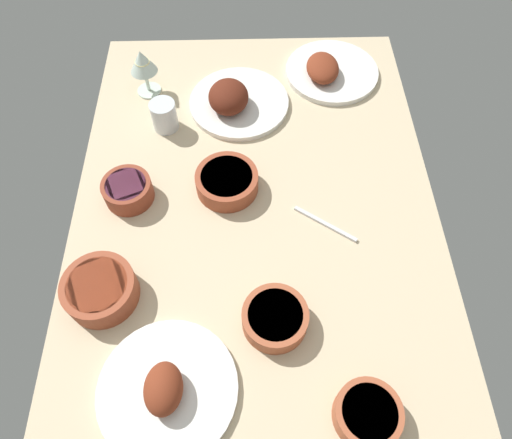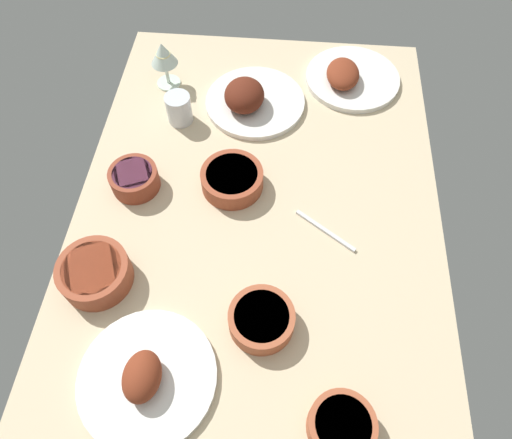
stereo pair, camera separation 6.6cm
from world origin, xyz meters
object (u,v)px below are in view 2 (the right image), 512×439
(bowl_cream, at_px, (232,179))
(water_tumbler, at_px, (179,109))
(plate_far_side, at_px, (250,99))
(fork_loose, at_px, (325,231))
(plate_near_viewer, at_px, (146,377))
(bowl_onions, at_px, (134,178))
(bowl_soup, at_px, (341,426))
(plate_center_main, at_px, (349,77))
(bowl_sauce, at_px, (95,273))
(bowl_pasta, at_px, (261,319))
(wine_glass, at_px, (163,56))

(bowl_cream, xyz_separation_m, water_tumbler, (0.22, 0.17, 0.01))
(plate_far_side, distance_m, fork_loose, 0.46)
(plate_near_viewer, relative_size, water_tumbler, 3.31)
(fork_loose, bearing_deg, plate_near_viewer, 81.88)
(bowl_onions, relative_size, bowl_cream, 0.77)
(bowl_soup, xyz_separation_m, fork_loose, (0.43, 0.03, -0.03))
(plate_center_main, distance_m, fork_loose, 0.53)
(bowl_sauce, bearing_deg, bowl_cream, -43.37)
(plate_center_main, distance_m, water_tumbler, 0.51)
(plate_near_viewer, xyz_separation_m, bowl_onions, (0.47, 0.13, 0.01))
(bowl_pasta, relative_size, fork_loose, 0.82)
(wine_glass, relative_size, fork_loose, 0.82)
(bowl_cream, distance_m, fork_loose, 0.27)
(plate_far_side, xyz_separation_m, bowl_pasta, (-0.64, -0.08, -0.00))
(bowl_sauce, bearing_deg, bowl_onions, -5.73)
(water_tumbler, bearing_deg, bowl_pasta, -154.42)
(bowl_sauce, relative_size, fork_loose, 0.93)
(plate_far_side, height_order, plate_center_main, plate_far_side)
(bowl_sauce, height_order, bowl_soup, bowl_sauce)
(bowl_onions, relative_size, wine_glass, 0.87)
(plate_near_viewer, xyz_separation_m, plate_center_main, (0.90, -0.42, 0.00))
(plate_center_main, xyz_separation_m, water_tumbler, (-0.20, 0.47, 0.02))
(bowl_onions, bearing_deg, fork_loose, -101.08)
(plate_near_viewer, bearing_deg, water_tumbler, 4.57)
(wine_glass, bearing_deg, fork_loose, -135.29)
(plate_far_side, distance_m, plate_near_viewer, 0.79)
(bowl_cream, relative_size, wine_glass, 1.12)
(bowl_cream, xyz_separation_m, bowl_soup, (-0.55, -0.27, 0.00))
(plate_center_main, bearing_deg, bowl_sauce, 140.65)
(bowl_soup, xyz_separation_m, wine_glass, (0.91, 0.50, 0.07))
(plate_near_viewer, distance_m, water_tumbler, 0.71)
(wine_glass, xyz_separation_m, fork_loose, (-0.47, -0.47, -0.10))
(plate_center_main, xyz_separation_m, bowl_pasta, (-0.77, 0.20, 0.01))
(plate_near_viewer, distance_m, bowl_cream, 0.51)
(bowl_onions, height_order, bowl_pasta, bowl_onions)
(plate_far_side, bearing_deg, plate_center_main, -65.86)
(wine_glass, bearing_deg, bowl_onions, 178.30)
(bowl_sauce, distance_m, wine_glass, 0.65)
(plate_near_viewer, xyz_separation_m, wine_glass, (0.85, 0.12, 0.08))
(bowl_sauce, relative_size, water_tumbler, 1.88)
(bowl_sauce, xyz_separation_m, water_tumbler, (0.50, -0.10, 0.01))
(plate_center_main, bearing_deg, plate_near_viewer, 155.27)
(plate_center_main, xyz_separation_m, bowl_cream, (-0.41, 0.30, 0.01))
(water_tumbler, xyz_separation_m, fork_loose, (-0.33, -0.41, -0.04))
(plate_far_side, relative_size, water_tumbler, 3.39)
(bowl_sauce, xyz_separation_m, bowl_onions, (0.26, -0.03, -0.00))
(plate_center_main, relative_size, bowl_cream, 1.78)
(plate_near_viewer, distance_m, bowl_pasta, 0.26)
(plate_center_main, distance_m, bowl_onions, 0.70)
(bowl_sauce, height_order, fork_loose, bowl_sauce)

